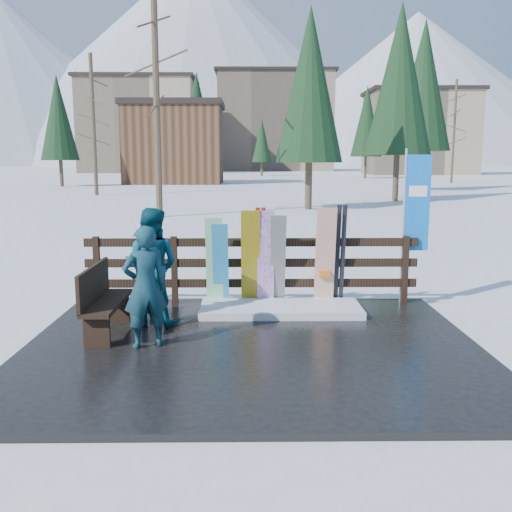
{
  "coord_description": "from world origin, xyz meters",
  "views": [
    {
      "loc": [
        -0.04,
        -7.24,
        2.49
      ],
      "look_at": [
        0.06,
        1.0,
        1.1
      ],
      "focal_mm": 40.0,
      "sensor_mm": 36.0,
      "label": 1
    }
  ],
  "objects_px": {
    "bench": "(102,298)",
    "snowboard_5": "(325,257)",
    "snowboard_4": "(278,261)",
    "snowboard_1": "(214,262)",
    "rental_flag": "(414,209)",
    "snowboard_3": "(266,259)",
    "snowboard_2": "(250,259)",
    "person_front": "(145,287)",
    "person_back": "(152,267)",
    "snowboard_0": "(220,265)"
  },
  "relations": [
    {
      "from": "bench",
      "to": "snowboard_0",
      "type": "distance_m",
      "value": 2.17
    },
    {
      "from": "snowboard_1",
      "to": "rental_flag",
      "type": "height_order",
      "value": "rental_flag"
    },
    {
      "from": "snowboard_1",
      "to": "snowboard_4",
      "type": "bearing_deg",
      "value": -0.0
    },
    {
      "from": "snowboard_5",
      "to": "person_back",
      "type": "relative_size",
      "value": 0.97
    },
    {
      "from": "bench",
      "to": "snowboard_3",
      "type": "xyz_separation_m",
      "value": [
        2.32,
        1.48,
        0.29
      ]
    },
    {
      "from": "snowboard_1",
      "to": "rental_flag",
      "type": "bearing_deg",
      "value": 4.63
    },
    {
      "from": "snowboard_4",
      "to": "rental_flag",
      "type": "bearing_deg",
      "value": 6.72
    },
    {
      "from": "person_front",
      "to": "rental_flag",
      "type": "bearing_deg",
      "value": -175.29
    },
    {
      "from": "snowboard_3",
      "to": "bench",
      "type": "bearing_deg",
      "value": -147.43
    },
    {
      "from": "snowboard_2",
      "to": "snowboard_5",
      "type": "distance_m",
      "value": 1.23
    },
    {
      "from": "snowboard_4",
      "to": "snowboard_5",
      "type": "height_order",
      "value": "snowboard_5"
    },
    {
      "from": "snowboard_4",
      "to": "person_back",
      "type": "bearing_deg",
      "value": -152.78
    },
    {
      "from": "snowboard_1",
      "to": "person_back",
      "type": "bearing_deg",
      "value": -131.35
    },
    {
      "from": "bench",
      "to": "snowboard_4",
      "type": "relative_size",
      "value": 0.95
    },
    {
      "from": "snowboard_5",
      "to": "rental_flag",
      "type": "distance_m",
      "value": 1.72
    },
    {
      "from": "snowboard_3",
      "to": "person_front",
      "type": "height_order",
      "value": "snowboard_3"
    },
    {
      "from": "person_front",
      "to": "person_back",
      "type": "relative_size",
      "value": 0.92
    },
    {
      "from": "snowboard_1",
      "to": "snowboard_2",
      "type": "relative_size",
      "value": 0.93
    },
    {
      "from": "person_back",
      "to": "snowboard_2",
      "type": "bearing_deg",
      "value": -132.43
    },
    {
      "from": "snowboard_1",
      "to": "bench",
      "type": "bearing_deg",
      "value": -134.91
    },
    {
      "from": "snowboard_0",
      "to": "person_back",
      "type": "relative_size",
      "value": 0.83
    },
    {
      "from": "snowboard_2",
      "to": "snowboard_4",
      "type": "distance_m",
      "value": 0.45
    },
    {
      "from": "bench",
      "to": "rental_flag",
      "type": "relative_size",
      "value": 0.58
    },
    {
      "from": "snowboard_4",
      "to": "person_front",
      "type": "xyz_separation_m",
      "value": [
        -1.81,
        -2.04,
        0.02
      ]
    },
    {
      "from": "snowboard_3",
      "to": "snowboard_5",
      "type": "height_order",
      "value": "snowboard_5"
    },
    {
      "from": "rental_flag",
      "to": "person_front",
      "type": "distance_m",
      "value": 4.78
    },
    {
      "from": "snowboard_2",
      "to": "snowboard_3",
      "type": "bearing_deg",
      "value": 0.0
    },
    {
      "from": "snowboard_1",
      "to": "person_front",
      "type": "distance_m",
      "value": 2.18
    },
    {
      "from": "bench",
      "to": "snowboard_4",
      "type": "height_order",
      "value": "snowboard_4"
    },
    {
      "from": "bench",
      "to": "snowboard_3",
      "type": "height_order",
      "value": "snowboard_3"
    },
    {
      "from": "rental_flag",
      "to": "person_back",
      "type": "distance_m",
      "value": 4.44
    },
    {
      "from": "snowboard_0",
      "to": "person_back",
      "type": "height_order",
      "value": "person_back"
    },
    {
      "from": "snowboard_2",
      "to": "snowboard_4",
      "type": "relative_size",
      "value": 1.04
    },
    {
      "from": "snowboard_1",
      "to": "snowboard_3",
      "type": "relative_size",
      "value": 0.94
    },
    {
      "from": "snowboard_1",
      "to": "person_front",
      "type": "bearing_deg",
      "value": -110.66
    },
    {
      "from": "snowboard_2",
      "to": "person_back",
      "type": "distance_m",
      "value": 1.76
    },
    {
      "from": "bench",
      "to": "snowboard_5",
      "type": "distance_m",
      "value": 3.64
    },
    {
      "from": "snowboard_0",
      "to": "snowboard_1",
      "type": "relative_size",
      "value": 0.94
    },
    {
      "from": "snowboard_4",
      "to": "snowboard_3",
      "type": "bearing_deg",
      "value": 180.0
    },
    {
      "from": "snowboard_5",
      "to": "snowboard_1",
      "type": "bearing_deg",
      "value": 180.0
    },
    {
      "from": "snowboard_2",
      "to": "person_front",
      "type": "distance_m",
      "value": 2.45
    },
    {
      "from": "snowboard_0",
      "to": "person_front",
      "type": "distance_m",
      "value": 2.22
    },
    {
      "from": "bench",
      "to": "snowboard_2",
      "type": "distance_m",
      "value": 2.57
    },
    {
      "from": "snowboard_1",
      "to": "person_back",
      "type": "height_order",
      "value": "person_back"
    },
    {
      "from": "snowboard_3",
      "to": "snowboard_5",
      "type": "relative_size",
      "value": 0.97
    },
    {
      "from": "snowboard_0",
      "to": "snowboard_3",
      "type": "distance_m",
      "value": 0.75
    },
    {
      "from": "rental_flag",
      "to": "snowboard_5",
      "type": "bearing_deg",
      "value": -169.86
    },
    {
      "from": "person_front",
      "to": "snowboard_0",
      "type": "bearing_deg",
      "value": -137.71
    },
    {
      "from": "snowboard_4",
      "to": "person_back",
      "type": "relative_size",
      "value": 0.91
    },
    {
      "from": "snowboard_4",
      "to": "person_front",
      "type": "relative_size",
      "value": 0.99
    }
  ]
}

